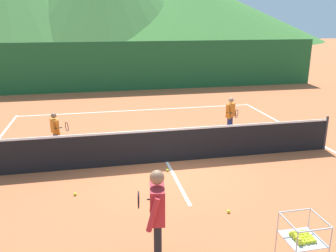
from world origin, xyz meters
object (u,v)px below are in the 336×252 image
object	(u,v)px
tennis_net	(167,145)
student_1	(231,113)
tennis_ball_8	(167,170)
ball_cart	(302,237)
tennis_ball_0	(229,211)
instructor	(157,209)
tennis_ball_7	(75,194)
student_0	(55,129)

from	to	relation	value
tennis_net	student_1	distance (m)	3.25
tennis_ball_8	tennis_net	bearing A→B (deg)	79.84
ball_cart	tennis_ball_0	distance (m)	1.98
instructor	tennis_net	bearing A→B (deg)	76.19
tennis_net	tennis_ball_7	distance (m)	2.91
ball_cart	tennis_ball_7	xyz separation A→B (m)	(-3.61, 3.28, -0.55)
instructor	tennis_ball_0	bearing A→B (deg)	35.66
tennis_ball_0	student_0	bearing A→B (deg)	130.67
tennis_net	student_0	distance (m)	3.42
tennis_net	tennis_ball_8	size ratio (longest dim) A/B	147.02
ball_cart	tennis_ball_8	xyz separation A→B (m)	(-1.28, 4.15, -0.55)
student_1	tennis_ball_8	xyz separation A→B (m)	(-2.73, -2.53, -0.77)
tennis_net	student_0	world-z (taller)	student_0
student_0	tennis_net	bearing A→B (deg)	-25.49
student_0	tennis_ball_0	bearing A→B (deg)	-49.33
tennis_ball_7	student_0	bearing A→B (deg)	102.08
tennis_net	student_1	xyz separation A→B (m)	(2.62, 1.90, 0.30)
tennis_net	student_1	bearing A→B (deg)	35.94
tennis_net	tennis_ball_0	size ratio (longest dim) A/B	147.02
tennis_net	tennis_ball_7	bearing A→B (deg)	-148.56
tennis_net	student_0	size ratio (longest dim) A/B	8.21
instructor	tennis_ball_7	world-z (taller)	instructor
student_1	tennis_ball_0	bearing A→B (deg)	-111.66
tennis_net	ball_cart	size ratio (longest dim) A/B	11.12
student_1	tennis_ball_0	distance (m)	5.26
ball_cart	tennis_ball_7	distance (m)	4.91
tennis_ball_7	ball_cart	bearing A→B (deg)	-42.24
ball_cart	tennis_ball_8	bearing A→B (deg)	107.14
student_0	tennis_ball_8	distance (m)	3.70
ball_cart	instructor	bearing A→B (deg)	164.55
tennis_net	ball_cart	distance (m)	4.92
student_1	tennis_ball_7	xyz separation A→B (m)	(-5.07, -3.40, -0.77)
tennis_ball_7	tennis_net	bearing A→B (deg)	31.44
student_1	tennis_ball_8	bearing A→B (deg)	-137.21
instructor	tennis_ball_8	xyz separation A→B (m)	(0.91, 3.54, -0.96)
instructor	tennis_ball_7	bearing A→B (deg)	117.98
student_0	ball_cart	world-z (taller)	student_0
instructor	tennis_ball_0	size ratio (longest dim) A/B	24.37
instructor	ball_cart	world-z (taller)	instructor
tennis_net	instructor	world-z (taller)	instructor
student_0	ball_cart	distance (m)	7.56
student_1	tennis_ball_7	world-z (taller)	student_1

